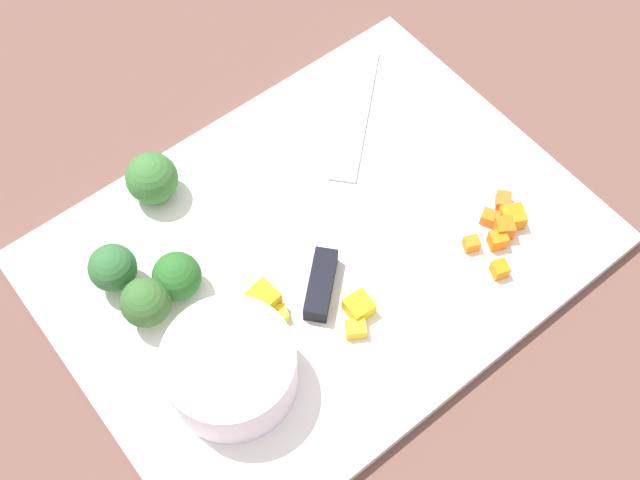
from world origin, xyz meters
name	(u,v)px	position (x,y,z in m)	size (l,w,h in m)	color
ground_plane	(320,253)	(0.00, 0.00, 0.00)	(4.00, 4.00, 0.00)	brown
cutting_board	(320,250)	(0.00, 0.00, 0.01)	(0.43, 0.32, 0.01)	white
prep_bowl	(230,369)	(0.12, 0.05, 0.04)	(0.10, 0.10, 0.05)	white
chef_knife	(335,213)	(-0.03, -0.01, 0.02)	(0.22, 0.20, 0.02)	silver
carrot_dice_0	(490,218)	(-0.12, 0.07, 0.02)	(0.01, 0.01, 0.01)	orange
carrot_dice_1	(471,244)	(-0.09, 0.08, 0.02)	(0.01, 0.01, 0.01)	orange
carrot_dice_2	(504,228)	(-0.12, 0.08, 0.02)	(0.01, 0.01, 0.02)	orange
carrot_dice_3	(500,269)	(-0.10, 0.11, 0.02)	(0.01, 0.01, 0.01)	orange
carrot_dice_4	(512,217)	(-0.14, 0.08, 0.02)	(0.02, 0.02, 0.01)	orange
carrot_dice_5	(503,201)	(-0.14, 0.06, 0.02)	(0.01, 0.01, 0.01)	orange
carrot_dice_6	(498,240)	(-0.11, 0.09, 0.02)	(0.01, 0.01, 0.01)	orange
pepper_dice_0	(263,300)	(0.07, 0.01, 0.02)	(0.02, 0.02, 0.02)	yellow
pepper_dice_1	(279,315)	(0.06, 0.03, 0.02)	(0.01, 0.01, 0.01)	yellow
pepper_dice_2	(356,329)	(0.03, 0.08, 0.02)	(0.01, 0.02, 0.01)	yellow
pepper_dice_3	(359,307)	(0.01, 0.06, 0.02)	(0.02, 0.02, 0.01)	yellow
broccoli_floret_0	(152,178)	(0.08, -0.13, 0.03)	(0.04, 0.04, 0.04)	#8BB259
broccoli_floret_1	(113,268)	(0.14, -0.07, 0.04)	(0.04, 0.04, 0.04)	#8DBF64
broccoli_floret_2	(177,276)	(0.11, -0.04, 0.03)	(0.04, 0.04, 0.04)	#89C264
broccoli_floret_3	(146,303)	(0.14, -0.03, 0.04)	(0.04, 0.04, 0.04)	#97C25B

